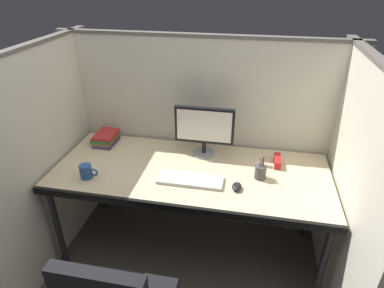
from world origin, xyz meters
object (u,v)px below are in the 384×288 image
Objects in this scene: pen_cup at (260,172)px; computer_mouse at (237,187)px; keyboard_main at (190,180)px; monitor_center at (204,128)px; red_stapler at (277,161)px; coffee_mug at (86,171)px; book_stack at (106,138)px; desk at (190,177)px.

computer_mouse is at bearing -133.02° from pen_cup.
monitor_center is at bearing 85.36° from keyboard_main.
coffee_mug reaches higher than red_stapler.
computer_mouse is at bearing -4.61° from keyboard_main.
pen_cup is (0.14, 0.15, 0.03)m from computer_mouse.
pen_cup is (0.45, 0.13, 0.04)m from keyboard_main.
book_stack is at bearing 153.16° from keyboard_main.
desk is 0.37m from monitor_center.
keyboard_main is 2.54× the size of pen_cup.
monitor_center is 2.54× the size of pen_cup.
coffee_mug is at bearing -162.55° from desk.
monitor_center is at bearing 150.34° from pen_cup.
monitor_center reaches higher than coffee_mug.
coffee_mug is at bearing -172.49° from keyboard_main.
computer_mouse is 0.44× the size of book_stack.
desk is 12.67× the size of red_stapler.
book_stack is 1.45× the size of red_stapler.
computer_mouse is at bearing -126.58° from red_stapler.
coffee_mug is at bearing -161.64° from red_stapler.
red_stapler is at bearing 29.87° from keyboard_main.
monitor_center is 0.81m from book_stack.
desk is at bearing -160.62° from red_stapler.
computer_mouse reaches higher than keyboard_main.
book_stack is (-0.79, 0.02, -0.17)m from monitor_center.
desk is 8.75× the size of book_stack.
computer_mouse is (0.31, -0.02, 0.01)m from keyboard_main.
desk is 4.42× the size of monitor_center.
desk is 0.79m from book_stack.
red_stapler is (1.33, -0.06, -0.02)m from book_stack.
computer_mouse is at bearing -54.71° from monitor_center.
book_stack is (-0.76, 0.39, 0.03)m from keyboard_main.
book_stack is at bearing 167.93° from pen_cup.
book_stack reaches higher than red_stapler.
computer_mouse is at bearing -23.33° from desk.
coffee_mug is at bearing -147.45° from monitor_center.
pen_cup is at bearing 46.98° from computer_mouse.
keyboard_main is (-0.03, -0.37, -0.20)m from monitor_center.
computer_mouse is 0.76× the size of coffee_mug.
desk is 15.08× the size of coffee_mug.
pen_cup is at bearing 10.88° from coffee_mug.
red_stapler is 1.19× the size of coffee_mug.
pen_cup is 1.15m from coffee_mug.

